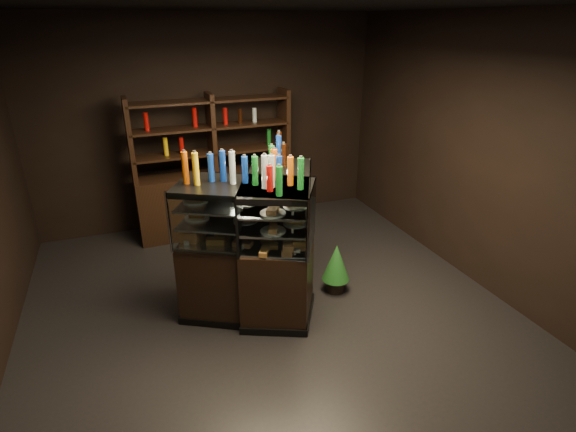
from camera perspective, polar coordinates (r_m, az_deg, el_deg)
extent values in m
plane|color=black|center=(5.07, -2.95, -10.93)|extent=(5.00, 5.00, 0.00)
cube|color=black|center=(6.76, -9.93, 11.49)|extent=(5.00, 0.02, 3.00)
cube|color=black|center=(2.38, 15.72, -12.64)|extent=(5.00, 0.02, 3.00)
cube|color=black|center=(5.64, 21.86, 7.80)|extent=(0.02, 5.00, 3.00)
cube|color=black|center=(4.19, -3.88, 25.28)|extent=(5.00, 5.00, 0.02)
cube|color=black|center=(4.92, -1.31, -6.29)|extent=(1.12, 1.45, 0.85)
cube|color=black|center=(5.12, -1.27, -10.03)|extent=(1.15, 1.49, 0.08)
cube|color=black|center=(4.51, -1.42, 4.74)|extent=(1.12, 1.45, 0.06)
cube|color=silver|center=(4.72, -1.35, -1.71)|extent=(1.05, 1.38, 0.02)
cube|color=silver|center=(4.63, -1.38, 0.53)|extent=(1.05, 1.38, 0.02)
cube|color=silver|center=(4.57, -1.40, 2.60)|extent=(1.05, 1.38, 0.02)
cube|color=white|center=(4.59, 2.78, 1.47)|extent=(0.53, 1.19, 0.60)
cylinder|color=silver|center=(5.19, 2.75, 4.16)|extent=(0.03, 0.03, 0.62)
cylinder|color=silver|center=(3.99, 2.54, -2.02)|extent=(0.03, 0.03, 0.62)
cube|color=black|center=(4.72, -5.11, -7.77)|extent=(1.45, 1.20, 0.85)
cube|color=black|center=(4.93, -4.95, -11.59)|extent=(1.49, 1.24, 0.08)
cube|color=black|center=(4.29, -5.58, 3.65)|extent=(1.45, 1.20, 0.06)
cube|color=silver|center=(4.51, -5.30, -3.04)|extent=(1.38, 1.13, 0.02)
cube|color=silver|center=(4.42, -5.40, -0.73)|extent=(1.38, 1.13, 0.02)
cube|color=silver|center=(4.35, -5.49, 1.43)|extent=(1.38, 1.13, 0.02)
cube|color=white|center=(4.09, -6.54, -1.48)|extent=(1.14, 0.64, 0.60)
cylinder|color=silver|center=(3.99, 2.54, -2.02)|extent=(0.03, 0.03, 0.62)
cylinder|color=silver|center=(4.31, -14.89, -0.84)|extent=(0.03, 0.03, 0.62)
cube|color=#B79641|center=(4.21, -1.49, -4.41)|extent=(0.16, 0.20, 0.06)
cube|color=#B79641|center=(4.45, -1.21, -2.77)|extent=(0.16, 0.20, 0.06)
cube|color=#B79641|center=(4.70, -0.96, -1.30)|extent=(0.16, 0.20, 0.06)
cube|color=#B79641|center=(4.95, -0.74, 0.03)|extent=(0.16, 0.20, 0.06)
cube|color=#B79641|center=(5.20, -0.54, 1.22)|extent=(0.16, 0.20, 0.06)
cylinder|color=white|center=(4.18, -1.90, -1.89)|extent=(0.24, 0.24, 0.02)
cube|color=#B79641|center=(4.16, -1.91, -1.46)|extent=(0.15, 0.19, 0.05)
cylinder|color=white|center=(4.63, -1.38, 0.73)|extent=(0.24, 0.24, 0.02)
cube|color=#B79641|center=(4.61, -1.38, 1.12)|extent=(0.15, 0.19, 0.05)
cylinder|color=white|center=(5.08, -0.95, 2.88)|extent=(0.24, 0.24, 0.02)
cube|color=#B79641|center=(5.07, -0.95, 3.24)|extent=(0.15, 0.19, 0.05)
cylinder|color=white|center=(4.10, -1.93, 0.38)|extent=(0.24, 0.24, 0.02)
cube|color=#B79641|center=(4.09, -1.94, 0.82)|extent=(0.15, 0.19, 0.05)
cylinder|color=white|center=(4.56, -1.40, 2.81)|extent=(0.24, 0.24, 0.02)
cube|color=#B79641|center=(4.55, -1.41, 3.22)|extent=(0.15, 0.19, 0.05)
cylinder|color=white|center=(5.02, -0.96, 4.80)|extent=(0.24, 0.24, 0.02)
cube|color=#B79641|center=(5.01, -0.97, 5.17)|extent=(0.15, 0.19, 0.05)
cube|color=#B79641|center=(4.62, -12.01, -2.29)|extent=(0.20, 0.17, 0.06)
cube|color=#B79641|center=(4.53, -8.77, -2.54)|extent=(0.20, 0.17, 0.06)
cube|color=#B79641|center=(4.47, -5.42, -2.79)|extent=(0.20, 0.17, 0.06)
cube|color=#B79641|center=(4.41, -1.97, -3.04)|extent=(0.20, 0.17, 0.06)
cube|color=#B79641|center=(4.37, 1.55, -3.28)|extent=(0.20, 0.17, 0.06)
cylinder|color=white|center=(4.56, -11.45, -0.14)|extent=(0.24, 0.24, 0.02)
cube|color=#B79641|center=(4.54, -11.48, 0.26)|extent=(0.19, 0.16, 0.05)
cylinder|color=white|center=(4.42, -5.41, -0.52)|extent=(0.24, 0.24, 0.02)
cube|color=#B79641|center=(4.40, -5.42, -0.11)|extent=(0.19, 0.16, 0.05)
cylinder|color=white|center=(4.33, 0.95, -0.92)|extent=(0.24, 0.24, 0.02)
cube|color=#B79641|center=(4.32, 0.95, -0.51)|extent=(0.19, 0.16, 0.05)
cylinder|color=white|center=(4.49, -11.63, 1.97)|extent=(0.24, 0.24, 0.02)
cube|color=#B79641|center=(4.48, -11.66, 2.38)|extent=(0.19, 0.16, 0.05)
cylinder|color=white|center=(4.35, -5.50, 1.64)|extent=(0.24, 0.24, 0.02)
cube|color=#B79641|center=(4.34, -5.51, 2.07)|extent=(0.19, 0.16, 0.05)
cylinder|color=white|center=(4.26, 0.96, 1.28)|extent=(0.24, 0.24, 0.02)
cube|color=#B79641|center=(4.25, 0.97, 1.71)|extent=(0.19, 0.16, 0.05)
cylinder|color=yellow|center=(3.94, -2.07, 4.53)|extent=(0.06, 0.06, 0.28)
cylinder|color=silver|center=(3.89, -2.10, 6.62)|extent=(0.03, 0.03, 0.02)
cylinder|color=black|center=(4.04, -1.93, 5.03)|extent=(0.06, 0.06, 0.28)
cylinder|color=silver|center=(3.99, -1.96, 7.07)|extent=(0.03, 0.03, 0.02)
cylinder|color=silver|center=(4.14, -1.80, 5.51)|extent=(0.06, 0.06, 0.28)
cylinder|color=silver|center=(4.10, -1.83, 7.50)|extent=(0.03, 0.03, 0.02)
cylinder|color=#147223|center=(4.25, -1.67, 5.97)|extent=(0.06, 0.06, 0.28)
cylinder|color=silver|center=(4.20, -1.70, 7.91)|extent=(0.03, 0.03, 0.02)
cylinder|color=#D8590A|center=(4.35, -1.56, 6.40)|extent=(0.06, 0.06, 0.28)
cylinder|color=silver|center=(4.31, -1.58, 8.31)|extent=(0.03, 0.03, 0.02)
cylinder|color=#0F38B2|center=(4.45, -1.44, 6.81)|extent=(0.06, 0.06, 0.28)
cylinder|color=silver|center=(4.41, -1.46, 8.68)|extent=(0.03, 0.03, 0.02)
cylinder|color=#B20C0A|center=(4.56, -1.34, 7.21)|extent=(0.06, 0.06, 0.28)
cylinder|color=silver|center=(4.52, -1.35, 9.03)|extent=(0.03, 0.03, 0.02)
cylinder|color=yellow|center=(4.66, -1.23, 7.58)|extent=(0.06, 0.06, 0.28)
cylinder|color=silver|center=(4.62, -1.25, 9.37)|extent=(0.03, 0.03, 0.02)
cylinder|color=black|center=(4.77, -1.13, 7.94)|extent=(0.06, 0.06, 0.28)
cylinder|color=silver|center=(4.73, -1.15, 9.69)|extent=(0.03, 0.03, 0.02)
cylinder|color=silver|center=(4.87, -1.04, 8.29)|extent=(0.06, 0.06, 0.28)
cylinder|color=silver|center=(4.83, -1.05, 10.00)|extent=(0.03, 0.03, 0.02)
cylinder|color=#147223|center=(4.98, -0.95, 8.62)|extent=(0.06, 0.06, 0.28)
cylinder|color=silver|center=(4.94, -0.96, 10.30)|extent=(0.03, 0.03, 0.02)
cylinder|color=yellow|center=(4.40, -12.62, 6.03)|extent=(0.06, 0.06, 0.28)
cylinder|color=silver|center=(4.36, -12.79, 7.91)|extent=(0.03, 0.03, 0.02)
cylinder|color=black|center=(4.36, -11.27, 5.99)|extent=(0.06, 0.06, 0.28)
cylinder|color=silver|center=(4.32, -11.43, 7.89)|extent=(0.03, 0.03, 0.02)
cylinder|color=silver|center=(4.33, -9.90, 5.95)|extent=(0.06, 0.06, 0.28)
cylinder|color=silver|center=(4.28, -10.04, 7.87)|extent=(0.03, 0.03, 0.02)
cylinder|color=#147223|center=(4.29, -8.51, 5.91)|extent=(0.06, 0.06, 0.28)
cylinder|color=silver|center=(4.25, -8.63, 7.84)|extent=(0.03, 0.03, 0.02)
cylinder|color=#D8590A|center=(4.26, -7.10, 5.87)|extent=(0.06, 0.06, 0.28)
cylinder|color=silver|center=(4.22, -7.20, 7.81)|extent=(0.03, 0.03, 0.02)
cylinder|color=#0F38B2|center=(4.24, -5.67, 5.82)|extent=(0.06, 0.06, 0.28)
cylinder|color=silver|center=(4.19, -5.75, 7.77)|extent=(0.03, 0.03, 0.02)
cylinder|color=#B20C0A|center=(4.21, -4.22, 5.76)|extent=(0.06, 0.06, 0.28)
cylinder|color=silver|center=(4.17, -4.28, 7.72)|extent=(0.03, 0.03, 0.02)
cylinder|color=yellow|center=(4.19, -2.76, 5.70)|extent=(0.06, 0.06, 0.28)
cylinder|color=silver|center=(4.15, -2.80, 7.68)|extent=(0.03, 0.03, 0.02)
cylinder|color=black|center=(4.17, -1.28, 5.64)|extent=(0.06, 0.06, 0.28)
cylinder|color=silver|center=(4.13, -1.30, 7.62)|extent=(0.03, 0.03, 0.02)
cylinder|color=silver|center=(4.15, 0.21, 5.57)|extent=(0.06, 0.06, 0.28)
cylinder|color=silver|center=(4.11, 0.21, 7.56)|extent=(0.03, 0.03, 0.02)
cylinder|color=#147223|center=(4.14, 1.71, 5.50)|extent=(0.06, 0.06, 0.28)
cylinder|color=silver|center=(4.10, 1.73, 7.49)|extent=(0.03, 0.03, 0.02)
cylinder|color=black|center=(5.26, 6.01, -8.66)|extent=(0.21, 0.21, 0.16)
cone|color=#1B601F|center=(5.11, 6.15, -5.85)|extent=(0.31, 0.31, 0.43)
cone|color=#1B601F|center=(5.04, 6.22, -4.43)|extent=(0.24, 0.24, 0.30)
cube|color=black|center=(6.62, -9.11, 1.78)|extent=(2.20, 0.46, 0.90)
cube|color=black|center=(6.19, -19.44, 8.96)|extent=(0.07, 0.38, 1.10)
cube|color=black|center=(6.32, -9.69, 10.23)|extent=(0.07, 0.38, 1.10)
cube|color=black|center=(6.62, -0.51, 11.15)|extent=(0.07, 0.38, 1.10)
cube|color=black|center=(6.38, -9.54, 8.04)|extent=(2.15, 0.42, 0.03)
cube|color=black|center=(6.30, -9.76, 11.11)|extent=(2.15, 0.42, 0.03)
cube|color=black|center=(6.24, -9.98, 14.25)|extent=(2.15, 0.42, 0.03)
cylinder|color=yellow|center=(6.24, -17.15, 8.15)|extent=(0.06, 0.06, 0.22)
cylinder|color=black|center=(6.25, -15.25, 8.41)|extent=(0.06, 0.06, 0.22)
cylinder|color=silver|center=(6.28, -13.35, 8.66)|extent=(0.06, 0.06, 0.22)
cylinder|color=#147223|center=(6.31, -11.48, 8.90)|extent=(0.06, 0.06, 0.22)
cylinder|color=#D8590A|center=(6.35, -9.62, 9.13)|extent=(0.06, 0.06, 0.22)
cylinder|color=#0F38B2|center=(6.40, -7.78, 9.35)|extent=(0.06, 0.06, 0.22)
cylinder|color=#B20C0A|center=(6.45, -5.97, 9.55)|extent=(0.06, 0.06, 0.22)
cylinder|color=yellow|center=(6.51, -4.18, 9.74)|extent=(0.06, 0.06, 0.22)
cylinder|color=black|center=(6.57, -2.43, 9.92)|extent=(0.06, 0.06, 0.22)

